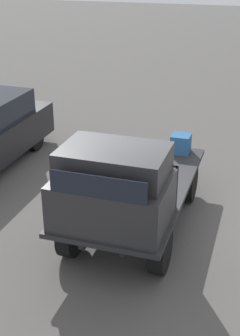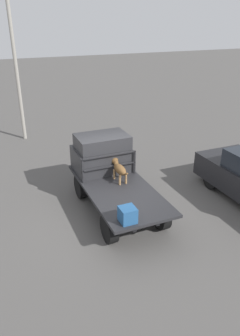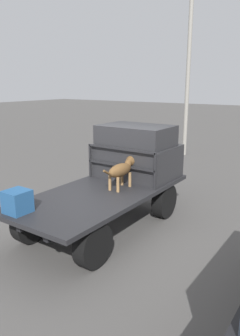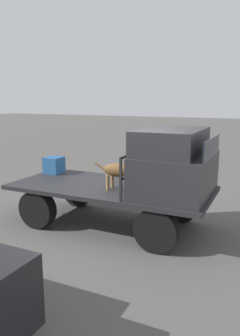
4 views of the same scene
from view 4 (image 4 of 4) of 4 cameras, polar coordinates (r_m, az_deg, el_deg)
ground_plane at (r=6.72m, az=-1.65°, el=-9.75°), size 80.00×80.00×0.00m
flatbed_truck at (r=6.53m, az=-1.68°, el=-4.99°), size 3.94×1.81×0.81m
truck_cab at (r=5.89m, az=9.41°, el=0.75°), size 1.24×1.69×1.16m
truck_headboard at (r=6.11m, az=3.42°, el=0.80°), size 0.04×1.69×0.75m
dog at (r=6.03m, az=0.70°, el=-0.42°), size 1.09×0.26×0.64m
cargo_crate at (r=7.67m, az=-11.43°, el=0.50°), size 0.38×0.38×0.38m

